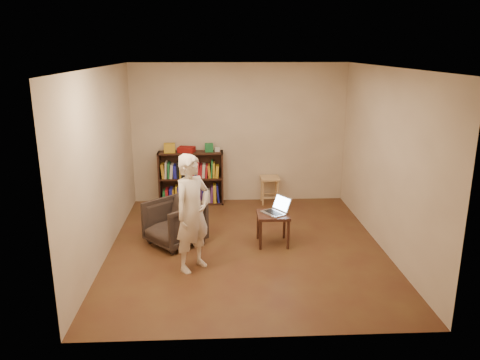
{
  "coord_description": "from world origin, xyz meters",
  "views": [
    {
      "loc": [
        -0.41,
        -6.39,
        2.85
      ],
      "look_at": [
        -0.07,
        0.35,
        0.94
      ],
      "focal_mm": 35.0,
      "sensor_mm": 36.0,
      "label": 1
    }
  ],
  "objects_px": {
    "stool": "(270,182)",
    "laptop": "(277,209)",
    "armchair": "(175,223)",
    "bookshelf": "(191,181)",
    "side_table": "(273,219)",
    "person": "(192,213)"
  },
  "relations": [
    {
      "from": "armchair",
      "to": "person",
      "type": "bearing_deg",
      "value": -21.35
    },
    {
      "from": "stool",
      "to": "side_table",
      "type": "height_order",
      "value": "stool"
    },
    {
      "from": "stool",
      "to": "laptop",
      "type": "bearing_deg",
      "value": -93.29
    },
    {
      "from": "stool",
      "to": "laptop",
      "type": "relative_size",
      "value": 1.09
    },
    {
      "from": "bookshelf",
      "to": "side_table",
      "type": "distance_m",
      "value": 2.38
    },
    {
      "from": "side_table",
      "to": "bookshelf",
      "type": "bearing_deg",
      "value": 123.51
    },
    {
      "from": "armchair",
      "to": "bookshelf",
      "type": "bearing_deg",
      "value": 133.06
    },
    {
      "from": "stool",
      "to": "bookshelf",
      "type": "bearing_deg",
      "value": 177.52
    },
    {
      "from": "stool",
      "to": "laptop",
      "type": "distance_m",
      "value": 1.89
    },
    {
      "from": "armchair",
      "to": "side_table",
      "type": "distance_m",
      "value": 1.47
    },
    {
      "from": "stool",
      "to": "armchair",
      "type": "height_order",
      "value": "armchair"
    },
    {
      "from": "armchair",
      "to": "side_table",
      "type": "bearing_deg",
      "value": 44.89
    },
    {
      "from": "laptop",
      "to": "stool",
      "type": "bearing_deg",
      "value": 143.92
    },
    {
      "from": "stool",
      "to": "armchair",
      "type": "xyz_separation_m",
      "value": [
        -1.63,
        -1.85,
        -0.08
      ]
    },
    {
      "from": "stool",
      "to": "side_table",
      "type": "distance_m",
      "value": 1.93
    },
    {
      "from": "stool",
      "to": "laptop",
      "type": "height_order",
      "value": "laptop"
    },
    {
      "from": "bookshelf",
      "to": "side_table",
      "type": "height_order",
      "value": "bookshelf"
    },
    {
      "from": "side_table",
      "to": "armchair",
      "type": "bearing_deg",
      "value": 177.24
    },
    {
      "from": "laptop",
      "to": "bookshelf",
      "type": "bearing_deg",
      "value": -177.62
    },
    {
      "from": "bookshelf",
      "to": "person",
      "type": "bearing_deg",
      "value": -86.55
    },
    {
      "from": "laptop",
      "to": "armchair",
      "type": "bearing_deg",
      "value": -123.97
    },
    {
      "from": "bookshelf",
      "to": "person",
      "type": "height_order",
      "value": "person"
    }
  ]
}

